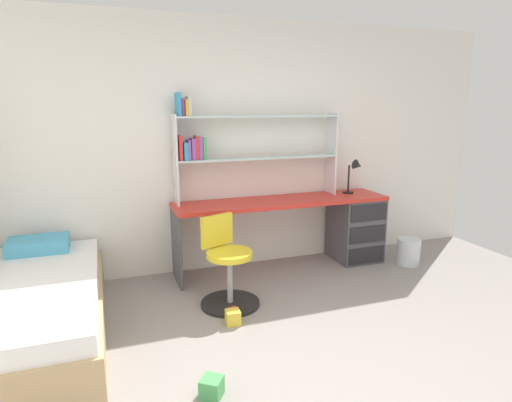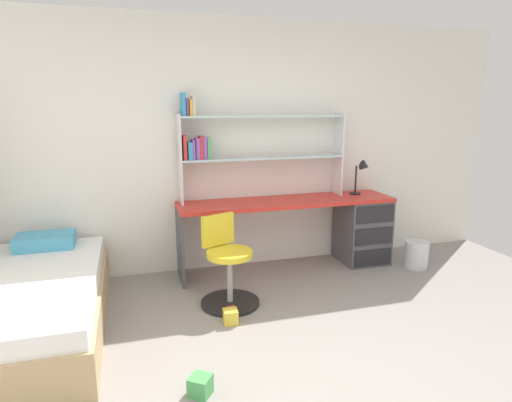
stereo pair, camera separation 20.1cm
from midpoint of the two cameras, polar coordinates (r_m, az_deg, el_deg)
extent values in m
cube|color=gray|center=(2.96, 14.13, -23.96)|extent=(5.99, 5.76, 0.02)
cube|color=white|center=(4.63, -0.25, 7.15)|extent=(5.99, 0.06, 2.59)
cube|color=red|center=(4.55, 5.41, -0.11)|extent=(2.28, 0.52, 0.04)
cube|color=#4C4C51|center=(5.04, 14.86, -3.69)|extent=(0.49, 0.50, 0.72)
cube|color=#4C4C51|center=(4.37, -8.62, -5.89)|extent=(0.03, 0.47, 0.72)
cube|color=black|center=(4.91, 16.23, -7.15)|extent=(0.44, 0.01, 0.18)
cube|color=black|center=(4.83, 16.41, -4.47)|extent=(0.44, 0.01, 0.18)
cube|color=black|center=(4.77, 16.58, -1.71)|extent=(0.44, 0.01, 0.18)
cube|color=silver|center=(4.33, -8.65, 5.39)|extent=(0.02, 0.22, 0.89)
cube|color=silver|center=(4.87, 11.94, 6.04)|extent=(0.02, 0.22, 0.89)
cube|color=silver|center=(4.53, 2.25, 5.70)|extent=(1.70, 0.22, 0.02)
cube|color=silver|center=(4.50, 2.30, 11.07)|extent=(1.70, 0.22, 0.02)
cube|color=red|center=(4.32, -8.08, 6.97)|extent=(0.03, 0.16, 0.24)
cube|color=#338CBF|center=(4.33, -7.41, 6.58)|extent=(0.04, 0.18, 0.17)
cube|color=purple|center=(4.34, -6.96, 6.74)|extent=(0.02, 0.18, 0.19)
cube|color=purple|center=(4.35, -6.43, 6.85)|extent=(0.04, 0.15, 0.21)
cube|color=red|center=(4.35, -5.97, 7.02)|extent=(0.03, 0.15, 0.23)
cube|color=purple|center=(4.36, -5.50, 6.97)|extent=(0.04, 0.14, 0.22)
cube|color=#4CA559|center=(4.37, -4.98, 6.94)|extent=(0.03, 0.13, 0.21)
cube|color=#338CBF|center=(4.30, -8.25, 12.47)|extent=(0.03, 0.18, 0.22)
cube|color=purple|center=(4.31, -7.73, 12.14)|extent=(0.03, 0.13, 0.17)
cube|color=gold|center=(4.31, -7.33, 12.07)|extent=(0.02, 0.19, 0.15)
cube|color=beige|center=(4.32, -6.95, 12.27)|extent=(0.03, 0.17, 0.18)
cylinder|color=black|center=(4.97, 14.02, 0.99)|extent=(0.12, 0.12, 0.02)
cylinder|color=black|center=(4.94, 14.12, 2.78)|extent=(0.02, 0.02, 0.30)
cone|color=black|center=(4.92, 15.31, 4.44)|extent=(0.12, 0.11, 0.13)
cylinder|color=black|center=(3.95, -1.91, -13.21)|extent=(0.52, 0.52, 0.03)
cylinder|color=#A5A8AD|center=(3.87, -1.93, -10.43)|extent=(0.05, 0.05, 0.45)
cylinder|color=yellow|center=(3.78, -1.96, -6.97)|extent=(0.40, 0.40, 0.05)
cube|color=yellow|center=(3.86, -3.54, -3.81)|extent=(0.31, 0.15, 0.28)
cube|color=tan|center=(3.80, -25.81, -13.23)|extent=(1.03, 1.97, 0.32)
cube|color=white|center=(3.71, -26.15, -10.02)|extent=(0.97, 1.91, 0.14)
cube|color=#4CA5CC|center=(4.36, -24.77, -4.81)|extent=(0.50, 0.32, 0.12)
cylinder|color=silver|center=(5.08, 21.41, -6.56)|extent=(0.25, 0.25, 0.29)
cube|color=red|center=(3.75, -1.60, -14.32)|extent=(0.09, 0.09, 0.07)
cube|color=#479E51|center=(2.88, -5.17, -23.05)|extent=(0.17, 0.17, 0.12)
cube|color=gold|center=(3.63, -1.73, -14.96)|extent=(0.12, 0.12, 0.11)
camera|label=1|loc=(0.10, -88.42, 0.35)|focal=30.45mm
camera|label=2|loc=(0.10, 91.58, -0.35)|focal=30.45mm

